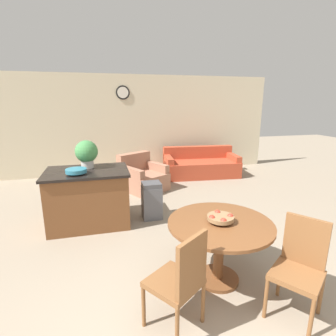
# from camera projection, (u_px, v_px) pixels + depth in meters

# --- Properties ---
(wall_back) EXTENTS (8.00, 0.09, 2.70)m
(wall_back) POSITION_uv_depth(u_px,v_px,m) (134.00, 125.00, 7.31)
(wall_back) COLOR beige
(wall_back) RESTS_ON ground_plane
(dining_table) EXTENTS (1.15, 1.15, 0.72)m
(dining_table) POSITION_uv_depth(u_px,v_px,m) (220.00, 236.00, 2.88)
(dining_table) COLOR brown
(dining_table) RESTS_ON ground_plane
(dining_chair_near_left) EXTENTS (0.59, 0.59, 0.95)m
(dining_chair_near_left) POSITION_uv_depth(u_px,v_px,m) (181.00, 278.00, 2.25)
(dining_chair_near_left) COLOR brown
(dining_chair_near_left) RESTS_ON ground_plane
(dining_chair_near_right) EXTENTS (0.59, 0.59, 0.95)m
(dining_chair_near_right) POSITION_uv_depth(u_px,v_px,m) (300.00, 264.00, 2.45)
(dining_chair_near_right) COLOR brown
(dining_chair_near_right) RESTS_ON ground_plane
(fruit_bowl) EXTENTS (0.29, 0.29, 0.10)m
(fruit_bowl) POSITION_uv_depth(u_px,v_px,m) (221.00, 218.00, 2.83)
(fruit_bowl) COLOR olive
(fruit_bowl) RESTS_ON dining_table
(kitchen_island) EXTENTS (1.31, 0.91, 0.92)m
(kitchen_island) POSITION_uv_depth(u_px,v_px,m) (89.00, 197.00, 4.30)
(kitchen_island) COLOR brown
(kitchen_island) RESTS_ON ground_plane
(teal_bowl) EXTENTS (0.31, 0.31, 0.08)m
(teal_bowl) POSITION_uv_depth(u_px,v_px,m) (76.00, 171.00, 3.97)
(teal_bowl) COLOR teal
(teal_bowl) RESTS_ON kitchen_island
(potted_plant) EXTENTS (0.37, 0.37, 0.46)m
(potted_plant) POSITION_uv_depth(u_px,v_px,m) (87.00, 153.00, 4.29)
(potted_plant) COLOR beige
(potted_plant) RESTS_ON kitchen_island
(trash_bin) EXTENTS (0.33, 0.30, 0.65)m
(trash_bin) POSITION_uv_depth(u_px,v_px,m) (152.00, 200.00, 4.55)
(trash_bin) COLOR #56565B
(trash_bin) RESTS_ON ground_plane
(couch) EXTENTS (2.05, 1.13, 0.76)m
(couch) POSITION_uv_depth(u_px,v_px,m) (201.00, 166.00, 7.22)
(couch) COLOR #B24228
(couch) RESTS_ON ground_plane
(armchair) EXTENTS (1.18, 1.22, 0.81)m
(armchair) POSITION_uv_depth(u_px,v_px,m) (142.00, 177.00, 6.07)
(armchair) COLOR #A87056
(armchair) RESTS_ON ground_plane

